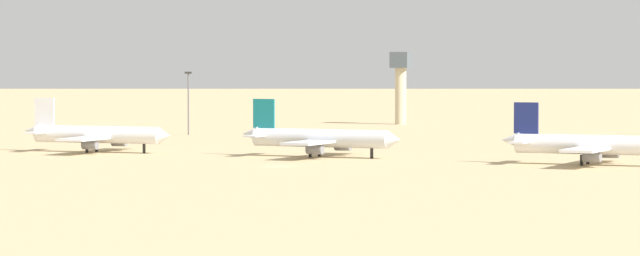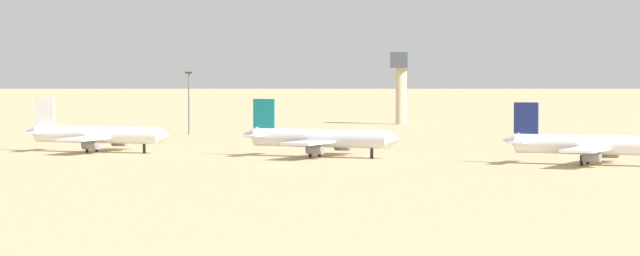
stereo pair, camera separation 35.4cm
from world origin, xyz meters
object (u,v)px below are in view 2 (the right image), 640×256
(parked_jet_navy_4, at_px, (590,145))
(control_tower, at_px, (401,81))
(parked_jet_teal_3, at_px, (319,138))
(light_pole_mid, at_px, (189,98))
(parked_jet_white_2, at_px, (96,135))

(parked_jet_navy_4, height_order, control_tower, control_tower)
(parked_jet_teal_3, distance_m, light_pole_mid, 99.96)
(parked_jet_teal_3, distance_m, control_tower, 161.74)
(parked_jet_white_2, bearing_deg, parked_jet_navy_4, -3.26)
(parked_jet_teal_3, height_order, control_tower, control_tower)
(control_tower, bearing_deg, parked_jet_teal_3, -80.12)
(control_tower, height_order, light_pole_mid, control_tower)
(parked_jet_white_2, xyz_separation_m, control_tower, (21.50, 157.47, 8.82))
(parked_jet_navy_4, bearing_deg, control_tower, 121.64)
(parked_jet_white_2, xyz_separation_m, light_pole_mid, (-11.23, 77.80, 5.45))
(parked_jet_teal_3, distance_m, parked_jet_navy_4, 55.76)
(control_tower, bearing_deg, parked_jet_navy_4, -63.69)
(parked_jet_teal_3, xyz_separation_m, light_pole_mid, (-60.44, 79.43, 5.38))
(light_pole_mid, bearing_deg, control_tower, 67.67)
(parked_jet_white_2, relative_size, control_tower, 1.63)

